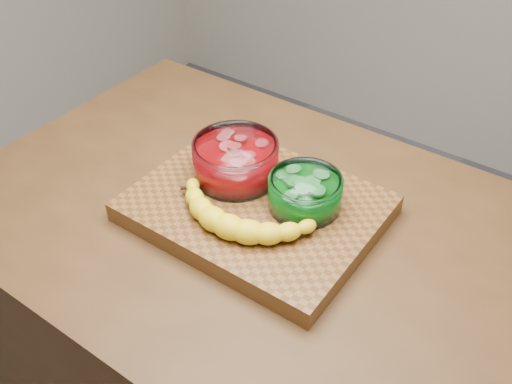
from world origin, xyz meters
The scene contains 5 objects.
counter centered at (0.00, 0.00, 0.45)m, with size 1.20×0.80×0.90m, color #4A2E16.
cutting_board centered at (0.00, 0.00, 0.92)m, with size 0.45×0.35×0.04m, color brown.
bowl_red centered at (-0.08, 0.04, 0.98)m, with size 0.17×0.17×0.08m.
bowl_green centered at (0.08, 0.04, 0.97)m, with size 0.14×0.14×0.06m.
banana centered at (0.01, -0.07, 0.96)m, with size 0.30×0.15×0.04m, color yellow, non-canonical shape.
Camera 1 is at (0.48, -0.67, 1.64)m, focal length 40.00 mm.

